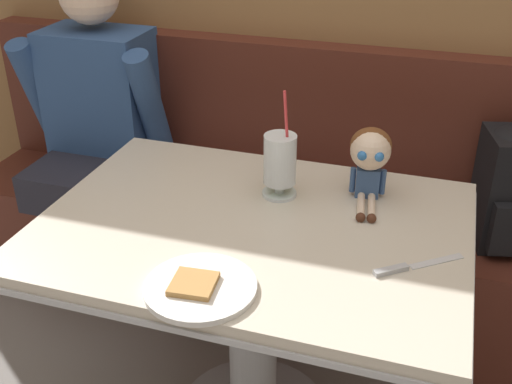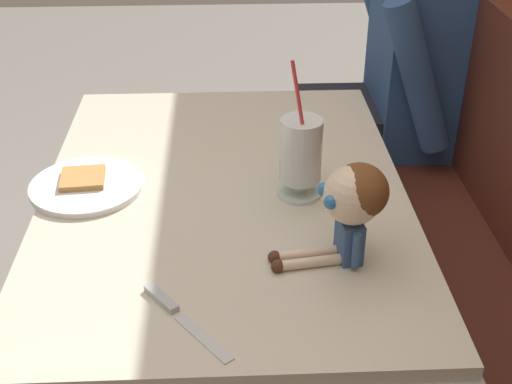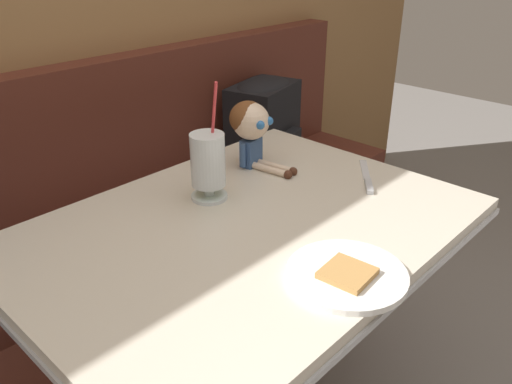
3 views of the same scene
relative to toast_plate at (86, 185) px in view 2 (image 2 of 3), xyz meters
The scene contains 7 objects.
booth_bench 1.03m from the toast_plate, 88.60° to the left, with size 2.60×0.48×1.00m.
diner_table 0.37m from the toast_plate, 85.74° to the left, with size 1.11×0.81×0.74m.
toast_plate is the anchor object (origin of this frame).
milkshake_glass 0.48m from the toast_plate, 84.19° to the left, with size 0.10×0.10×0.31m.
butter_knife 0.47m from the toast_plate, 27.22° to the left, with size 0.20×0.16×0.01m.
seated_doll 0.62m from the toast_plate, 62.52° to the left, with size 0.13×0.23×0.20m.
diner_patron 1.18m from the toast_plate, 131.10° to the left, with size 0.55×0.48×0.81m.
Camera 2 is at (1.30, 0.19, 1.53)m, focal length 48.27 mm.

